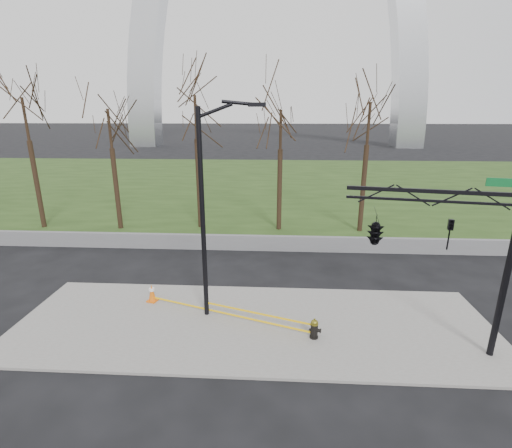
# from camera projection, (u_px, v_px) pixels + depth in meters

# --- Properties ---
(ground) EXTENTS (500.00, 500.00, 0.00)m
(ground) POSITION_uv_depth(u_px,v_px,m) (253.00, 325.00, 14.08)
(ground) COLOR black
(ground) RESTS_ON ground
(sidewalk) EXTENTS (18.00, 6.00, 0.10)m
(sidewalk) POSITION_uv_depth(u_px,v_px,m) (253.00, 324.00, 14.07)
(sidewalk) COLOR slate
(sidewalk) RESTS_ON ground
(grass_strip) EXTENTS (120.00, 40.00, 0.06)m
(grass_strip) POSITION_uv_depth(u_px,v_px,m) (270.00, 182.00, 42.72)
(grass_strip) COLOR #223814
(grass_strip) RESTS_ON ground
(guardrail) EXTENTS (60.00, 0.30, 0.90)m
(guardrail) POSITION_uv_depth(u_px,v_px,m) (262.00, 243.00, 21.59)
(guardrail) COLOR #59595B
(guardrail) RESTS_ON ground
(tree_row) EXTENTS (31.51, 4.00, 9.47)m
(tree_row) POSITION_uv_depth(u_px,v_px,m) (156.00, 160.00, 24.54)
(tree_row) COLOR black
(tree_row) RESTS_ON ground
(fire_hydrant) EXTENTS (0.48, 0.31, 0.76)m
(fire_hydrant) POSITION_uv_depth(u_px,v_px,m) (314.00, 329.00, 13.04)
(fire_hydrant) COLOR black
(fire_hydrant) RESTS_ON sidewalk
(traffic_cone) EXTENTS (0.49, 0.49, 0.77)m
(traffic_cone) POSITION_uv_depth(u_px,v_px,m) (152.00, 293.00, 15.58)
(traffic_cone) COLOR #E15F0B
(traffic_cone) RESTS_ON sidewalk
(street_light) EXTENTS (2.38, 0.51, 8.21)m
(street_light) POSITION_uv_depth(u_px,v_px,m) (208.00, 202.00, 13.37)
(street_light) COLOR black
(street_light) RESTS_ON ground
(traffic_signal_mast) EXTENTS (5.03, 2.54, 6.00)m
(traffic_signal_mast) POSITION_uv_depth(u_px,v_px,m) (400.00, 232.00, 11.78)
(traffic_signal_mast) COLOR black
(traffic_signal_mast) RESTS_ON ground
(caution_tape) EXTENTS (6.61, 2.29, 0.40)m
(caution_tape) POSITION_uv_depth(u_px,v_px,m) (238.00, 313.00, 14.14)
(caution_tape) COLOR yellow
(caution_tape) RESTS_ON ground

